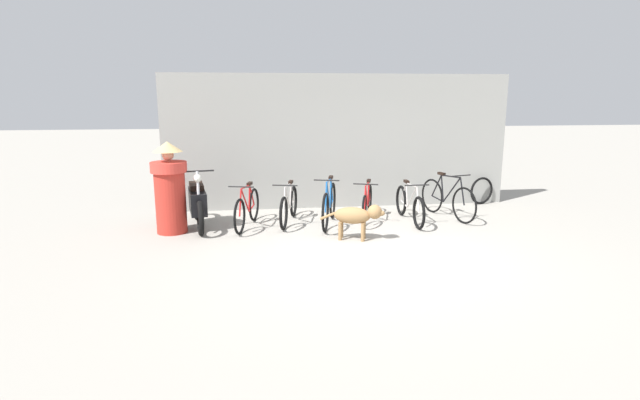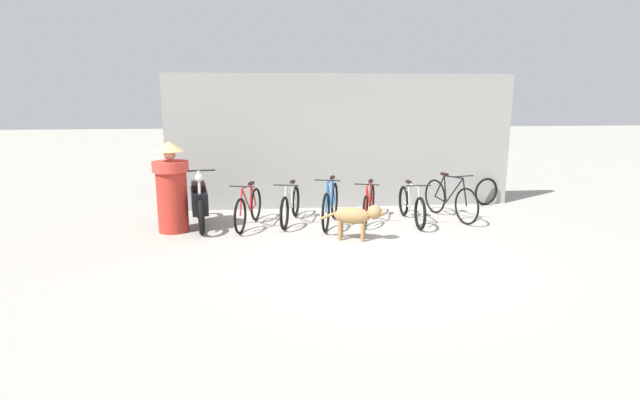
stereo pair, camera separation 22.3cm
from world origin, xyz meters
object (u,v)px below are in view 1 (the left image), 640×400
object	(u,v)px
bicycle_0	(247,209)
bicycle_4	(410,205)
bicycle_2	(329,205)
bicycle_3	(367,204)
bicycle_1	(289,206)
stray_dog	(357,216)
bicycle_5	(447,199)
person_in_robes	(170,188)
spare_tire_left	(482,191)
motorcycle	(198,203)

from	to	relation	value
bicycle_0	bicycle_4	world-z (taller)	bicycle_0
bicycle_2	bicycle_3	bearing A→B (deg)	122.58
bicycle_1	stray_dog	world-z (taller)	bicycle_1
bicycle_2	stray_dog	world-z (taller)	bicycle_2
bicycle_1	bicycle_3	distance (m)	1.52
bicycle_5	person_in_robes	distance (m)	5.28
stray_dog	bicycle_5	bearing A→B (deg)	50.30
bicycle_1	bicycle_4	distance (m)	2.31
bicycle_4	person_in_robes	size ratio (longest dim) A/B	1.06
spare_tire_left	motorcycle	bearing A→B (deg)	-169.20
bicycle_2	bicycle_5	bearing A→B (deg)	111.60
stray_dog	person_in_robes	bearing A→B (deg)	-177.21
bicycle_4	spare_tire_left	bearing A→B (deg)	122.10
bicycle_2	bicycle_1	bearing A→B (deg)	-91.70
motorcycle	spare_tire_left	size ratio (longest dim) A/B	2.95
bicycle_1	motorcycle	xyz separation A→B (m)	(-1.68, -0.09, 0.12)
bicycle_1	bicycle_4	xyz separation A→B (m)	(2.30, -0.23, -0.00)
bicycle_1	bicycle_0	bearing A→B (deg)	-60.14
bicycle_3	spare_tire_left	world-z (taller)	bicycle_3
stray_dog	person_in_robes	xyz separation A→B (m)	(-3.15, 0.90, 0.39)
bicycle_5	spare_tire_left	bearing A→B (deg)	115.38
bicycle_4	spare_tire_left	xyz separation A→B (m)	(2.07, 1.30, -0.02)
bicycle_1	bicycle_2	world-z (taller)	bicycle_2
bicycle_3	spare_tire_left	distance (m)	3.05
person_in_robes	bicycle_3	bearing A→B (deg)	-164.52
person_in_robes	spare_tire_left	xyz separation A→B (m)	(6.48, 1.46, -0.50)
spare_tire_left	stray_dog	bearing A→B (deg)	-144.61
spare_tire_left	bicycle_1	bearing A→B (deg)	-166.27
spare_tire_left	bicycle_5	bearing A→B (deg)	-138.83
bicycle_1	motorcycle	size ratio (longest dim) A/B	0.89
bicycle_2	bicycle_4	distance (m)	1.56
bicycle_0	bicycle_4	size ratio (longest dim) A/B	0.92
bicycle_0	bicycle_5	size ratio (longest dim) A/B	0.95
bicycle_5	stray_dog	bearing A→B (deg)	-74.25
bicycle_1	stray_dog	size ratio (longest dim) A/B	1.52
bicycle_5	bicycle_0	bearing A→B (deg)	-102.80
stray_dog	spare_tire_left	world-z (taller)	stray_dog
bicycle_0	person_in_robes	xyz separation A→B (m)	(-1.32, -0.18, 0.47)
bicycle_5	stray_dog	xyz separation A→B (m)	(-2.10, -1.29, 0.04)
bicycle_4	motorcycle	bearing A→B (deg)	-92.08
bicycle_3	person_in_robes	size ratio (longest dim) A/B	1.00
bicycle_3	person_in_robes	distance (m)	3.68
bicycle_2	person_in_robes	size ratio (longest dim) A/B	1.06
stray_dog	bicycle_4	bearing A→B (deg)	59.08
bicycle_0	bicycle_1	distance (m)	0.81
bicycle_4	motorcycle	world-z (taller)	motorcycle
bicycle_1	bicycle_5	xyz separation A→B (m)	(3.14, -0.01, 0.05)
bicycle_3	spare_tire_left	xyz separation A→B (m)	(2.85, 1.08, -0.02)
bicycle_4	person_in_robes	distance (m)	4.43
bicycle_3	motorcycle	xyz separation A→B (m)	(-3.20, -0.08, 0.12)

